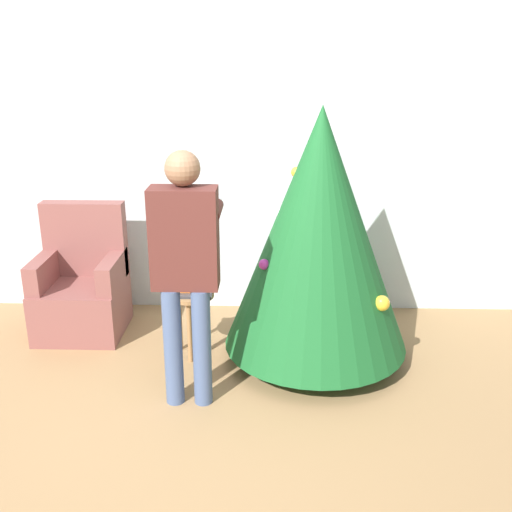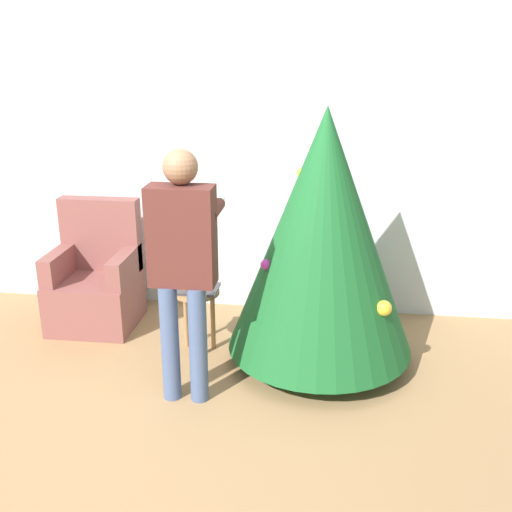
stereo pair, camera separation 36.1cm
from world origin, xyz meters
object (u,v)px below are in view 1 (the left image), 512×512
object	(u,v)px
armchair	(82,289)
side_stool	(192,305)
person_standing	(185,258)
christmas_tree	(318,232)

from	to	relation	value
armchair	side_stool	world-z (taller)	armchair
person_standing	side_stool	bearing A→B (deg)	95.80
armchair	side_stool	xyz separation A→B (m)	(0.95, -0.40, 0.05)
armchair	person_standing	distance (m)	1.55
person_standing	side_stool	world-z (taller)	person_standing
christmas_tree	person_standing	xyz separation A→B (m)	(-0.86, -0.57, -0.01)
christmas_tree	person_standing	size ratio (longest dim) A/B	1.13
christmas_tree	armchair	size ratio (longest dim) A/B	1.80
christmas_tree	side_stool	xyz separation A→B (m)	(-0.92, 0.03, -0.59)
armchair	person_standing	world-z (taller)	person_standing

